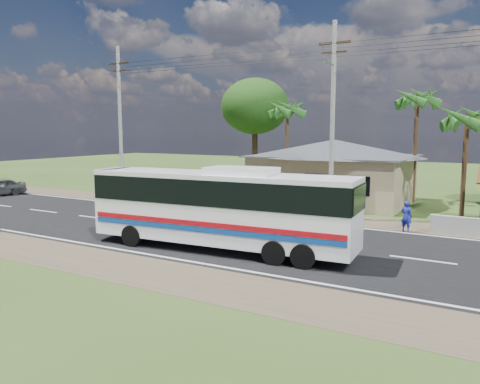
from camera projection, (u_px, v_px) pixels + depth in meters
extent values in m
plane|color=#2C4518|center=(227.00, 235.00, 22.74)|extent=(120.00, 120.00, 0.00)
cube|color=black|center=(227.00, 235.00, 22.73)|extent=(120.00, 10.00, 0.02)
cube|color=brown|center=(282.00, 214.00, 28.33)|extent=(120.00, 3.00, 0.01)
cube|color=brown|center=(135.00, 269.00, 17.14)|extent=(120.00, 3.00, 0.01)
cube|color=silver|center=(269.00, 219.00, 26.78)|extent=(120.00, 0.15, 0.01)
cube|color=silver|center=(166.00, 257.00, 18.69)|extent=(120.00, 0.15, 0.01)
cube|color=silver|center=(227.00, 235.00, 22.73)|extent=(120.00, 0.15, 0.01)
cube|color=tan|center=(334.00, 179.00, 33.23)|extent=(10.00, 8.00, 3.20)
cube|color=#4C4F54|center=(334.00, 156.00, 33.01)|extent=(10.60, 8.60, 0.10)
pyramid|color=#4C4F54|center=(335.00, 140.00, 32.86)|extent=(12.40, 10.00, 1.20)
cube|color=black|center=(271.00, 181.00, 31.23)|extent=(1.20, 0.08, 1.20)
cube|color=black|center=(313.00, 183.00, 29.75)|extent=(1.20, 0.08, 1.20)
cube|color=black|center=(360.00, 186.00, 28.28)|extent=(1.20, 0.08, 1.20)
cylinder|color=#9E9E99|center=(120.00, 124.00, 33.99)|extent=(0.26, 0.26, 11.00)
cube|color=#3B2415|center=(118.00, 63.00, 33.42)|extent=(1.80, 0.12, 0.12)
cube|color=#3B2415|center=(118.00, 71.00, 33.49)|extent=(1.40, 0.10, 0.10)
cylinder|color=#9E9E99|center=(332.00, 122.00, 26.13)|extent=(0.26, 0.26, 11.00)
cube|color=#3B2415|center=(334.00, 43.00, 25.56)|extent=(1.80, 0.12, 0.12)
cube|color=#3B2415|center=(334.00, 52.00, 25.63)|extent=(1.40, 0.10, 0.10)
cylinder|color=gray|center=(328.00, 63.00, 24.86)|extent=(0.08, 2.00, 0.08)
cube|color=gray|center=(321.00, 61.00, 24.00)|extent=(0.50, 0.18, 0.12)
cylinder|color=black|center=(212.00, 58.00, 29.52)|extent=(16.00, 0.02, 0.02)
cylinder|color=#47301E|center=(464.00, 166.00, 27.14)|extent=(0.28, 0.28, 6.00)
cylinder|color=#47301E|center=(415.00, 149.00, 32.64)|extent=(0.28, 0.28, 7.50)
cylinder|color=#47301E|center=(287.00, 149.00, 38.01)|extent=(0.28, 0.28, 7.00)
cylinder|color=#47301E|center=(255.00, 154.00, 41.77)|extent=(0.50, 0.50, 5.95)
ellipsoid|color=#183A0F|center=(255.00, 106.00, 41.22)|extent=(6.00, 6.00, 4.92)
cube|color=white|center=(221.00, 207.00, 19.63)|extent=(11.57, 3.23, 2.86)
cube|color=black|center=(221.00, 190.00, 19.54)|extent=(11.62, 3.29, 1.05)
cube|color=black|center=(113.00, 191.00, 22.02)|extent=(0.28, 2.19, 1.71)
cube|color=#9B0913|center=(207.00, 225.00, 18.62)|extent=(11.21, 0.88, 0.21)
cube|color=navy|center=(207.00, 230.00, 18.65)|extent=(11.21, 0.88, 0.21)
cube|color=white|center=(241.00, 171.00, 19.02)|extent=(2.96, 1.73, 0.29)
cylinder|color=black|center=(132.00, 236.00, 20.46)|extent=(0.97, 0.40, 0.95)
cylinder|color=black|center=(161.00, 227.00, 22.42)|extent=(0.97, 0.40, 0.95)
cylinder|color=black|center=(274.00, 253.00, 17.62)|extent=(0.97, 0.40, 0.95)
cylinder|color=black|center=(293.00, 241.00, 19.58)|extent=(0.97, 0.40, 0.95)
cylinder|color=black|center=(303.00, 256.00, 17.13)|extent=(0.97, 0.40, 0.95)
cylinder|color=black|center=(320.00, 243.00, 19.10)|extent=(0.97, 0.40, 0.95)
imported|color=navy|center=(406.00, 216.00, 23.32)|extent=(0.66, 0.54, 1.57)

